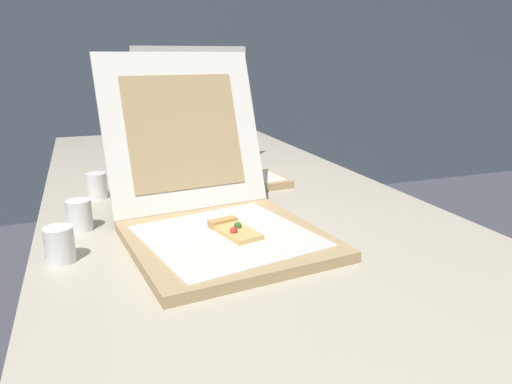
# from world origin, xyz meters

# --- Properties ---
(wall_back) EXTENTS (10.00, 0.10, 2.60)m
(wall_back) POSITION_xyz_m (0.00, 2.93, 1.30)
(wall_back) COLOR #4C5660
(wall_back) RESTS_ON ground
(table) EXTENTS (0.98, 2.42, 0.74)m
(table) POSITION_xyz_m (0.00, 0.67, 0.70)
(table) COLOR #BCB29E
(table) RESTS_ON ground
(pizza_box_front) EXTENTS (0.45, 0.56, 0.39)m
(pizza_box_front) POSITION_xyz_m (-0.11, 0.38, 0.80)
(pizza_box_front) COLOR tan
(pizza_box_front) RESTS_ON table
(pizza_box_middle) EXTENTS (0.42, 0.42, 0.41)m
(pizza_box_middle) POSITION_xyz_m (-0.00, 0.89, 0.80)
(pizza_box_middle) COLOR tan
(pizza_box_middle) RESTS_ON table
(pizza_box_back) EXTENTS (0.44, 0.57, 0.38)m
(pizza_box_back) POSITION_xyz_m (0.12, 1.45, 0.80)
(pizza_box_back) COLOR tan
(pizza_box_back) RESTS_ON table
(cup_white_near_left) EXTENTS (0.06, 0.06, 0.07)m
(cup_white_near_left) POSITION_xyz_m (-0.43, 0.36, 0.78)
(cup_white_near_left) COLOR white
(cup_white_near_left) RESTS_ON table
(cup_white_mid) EXTENTS (0.06, 0.06, 0.07)m
(cup_white_mid) POSITION_xyz_m (-0.34, 0.77, 0.78)
(cup_white_mid) COLOR white
(cup_white_mid) RESTS_ON table
(cup_white_far) EXTENTS (0.06, 0.06, 0.07)m
(cup_white_far) POSITION_xyz_m (-0.27, 1.02, 0.78)
(cup_white_far) COLOR white
(cup_white_far) RESTS_ON table
(cup_white_near_center) EXTENTS (0.06, 0.06, 0.07)m
(cup_white_near_center) POSITION_xyz_m (-0.39, 0.53, 0.78)
(cup_white_near_center) COLOR white
(cup_white_near_center) RESTS_ON table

